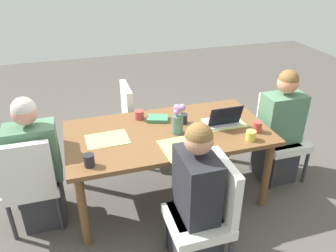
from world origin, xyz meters
TOP-DOWN VIEW (x-y plane):
  - ground_plane at (0.00, 0.00)m, footprint 10.00×10.00m
  - dining_table at (0.00, 0.00)m, footprint 1.81×0.95m
  - chair_near_left_near at (0.05, -0.82)m, footprint 0.44×0.44m
  - person_near_left_near at (-0.02, -0.76)m, footprint 0.36×0.40m
  - chair_head_right_left_mid at (1.23, 0.05)m, footprint 0.44×0.44m
  - person_head_right_left_mid at (1.17, -0.02)m, footprint 0.40×0.36m
  - chair_head_left_left_far at (-1.21, -0.06)m, footprint 0.44×0.44m
  - person_head_left_left_far at (-1.15, 0.02)m, footprint 0.40×0.36m
  - chair_far_right_near at (-0.12, 0.77)m, footprint 0.44×0.44m
  - flower_vase at (0.07, -0.06)m, footprint 0.12×0.10m
  - placemat_near_left_near at (-0.01, -0.32)m, footprint 0.28×0.37m
  - placemat_head_right_left_mid at (0.55, -0.01)m, footprint 0.36×0.27m
  - placemat_head_left_left_far at (-0.55, 0.01)m, footprint 0.37×0.27m
  - laptop_head_right_left_mid at (0.52, -0.03)m, footprint 0.32×0.22m
  - coffee_mug_near_left at (-0.19, 0.31)m, footprint 0.09×0.09m
  - coffee_mug_near_right at (-0.73, -0.35)m, footprint 0.08×0.08m
  - coffee_mug_centre_left at (0.18, 0.11)m, footprint 0.08×0.08m
  - coffee_mug_centre_right at (0.76, -0.25)m, footprint 0.08×0.08m
  - coffee_mug_far_left at (0.63, -0.36)m, footprint 0.09×0.09m
  - book_red_cover at (-0.03, 0.23)m, footprint 0.24×0.20m

SIDE VIEW (x-z plane):
  - ground_plane at x=0.00m, z-range 0.00..0.00m
  - chair_near_left_near at x=0.05m, z-range 0.05..0.95m
  - chair_head_right_left_mid at x=1.23m, z-range 0.05..0.95m
  - chair_head_left_left_far at x=-1.21m, z-range 0.05..0.95m
  - chair_far_right_near at x=-0.12m, z-range 0.05..0.95m
  - person_near_left_near at x=-0.02m, z-range -0.07..1.12m
  - person_head_right_left_mid at x=1.17m, z-range -0.07..1.12m
  - person_head_left_left_far at x=-1.15m, z-range -0.07..1.12m
  - dining_table at x=0.00m, z-range 0.29..1.02m
  - placemat_near_left_near at x=-0.01m, z-range 0.73..0.74m
  - placemat_head_right_left_mid at x=0.55m, z-range 0.73..0.74m
  - placemat_head_left_left_far at x=-0.55m, z-range 0.73..0.74m
  - book_red_cover at x=-0.03m, z-range 0.73..0.77m
  - coffee_mug_far_left at x=0.63m, z-range 0.73..0.82m
  - coffee_mug_near_left at x=-0.19m, z-range 0.73..0.82m
  - laptop_head_right_left_mid at x=0.52m, z-range 0.67..0.88m
  - coffee_mug_centre_left at x=0.18m, z-range 0.73..0.82m
  - coffee_mug_near_right at x=-0.73m, z-range 0.73..0.83m
  - coffee_mug_centre_right at x=0.76m, z-range 0.73..0.83m
  - flower_vase at x=0.07m, z-range 0.73..1.01m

